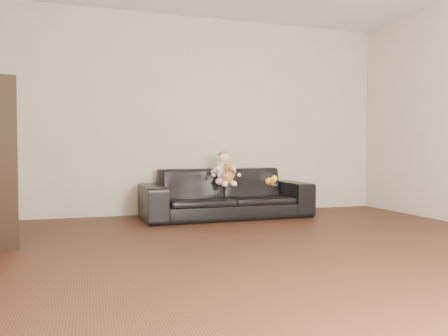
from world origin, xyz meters
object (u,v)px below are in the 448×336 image
object	(u,v)px
toy_rattle	(272,183)
teddy_bear	(228,173)
sofa	(226,193)
toy_blue_disc	(274,185)
toy_green	(270,181)
baby	(224,171)

from	to	relation	value
toy_rattle	teddy_bear	bearing A→B (deg)	178.79
sofa	toy_blue_disc	distance (m)	0.60
toy_green	toy_blue_disc	world-z (taller)	toy_green
toy_blue_disc	baby	bearing A→B (deg)	174.55
baby	toy_rattle	world-z (taller)	baby
sofa	teddy_bear	size ratio (longest dim) A/B	8.87
sofa	toy_blue_disc	size ratio (longest dim) A/B	21.76
baby	toy_blue_disc	bearing A→B (deg)	-5.38
baby	toy_green	bearing A→B (deg)	-8.39
sofa	toy_rattle	size ratio (longest dim) A/B	28.24
teddy_bear	toy_rattle	bearing A→B (deg)	12.45
teddy_bear	toy_green	xyz separation A→B (m)	(0.56, 0.05, -0.11)
toy_rattle	toy_blue_disc	bearing A→B (deg)	56.53
baby	toy_blue_disc	world-z (taller)	baby
toy_green	toy_blue_disc	size ratio (longest dim) A/B	1.54
toy_blue_disc	sofa	bearing A→B (deg)	163.15
toy_green	toy_rattle	world-z (taller)	toy_green
baby	toy_rattle	bearing A→B (deg)	-14.11
baby	toy_rattle	distance (m)	0.61
teddy_bear	toy_rattle	size ratio (longest dim) A/B	3.18
baby	toy_rattle	xyz separation A→B (m)	(0.57, -0.14, -0.15)
toy_blue_disc	toy_green	bearing A→B (deg)	-154.42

